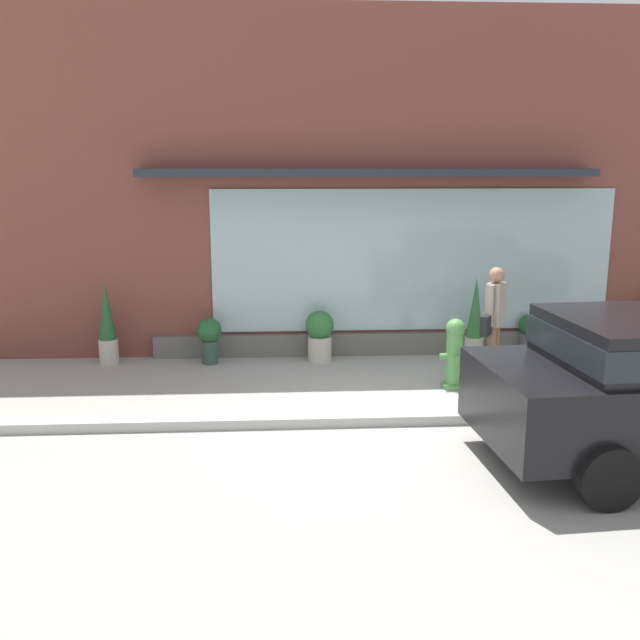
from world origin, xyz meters
The scene contains 11 objects.
ground_plane centered at (0.00, 0.00, 0.00)m, with size 60.00×60.00×0.00m, color #9E9B93.
curb_strip centered at (0.00, -0.20, 0.06)m, with size 14.00×0.24×0.12m, color #B2B2AD.
storefront centered at (0.01, 3.19, 2.66)m, with size 14.00×0.81×5.43m.
fire_hydrant centered at (1.01, 1.14, 0.50)m, with size 0.41×0.38×0.98m.
pedestrian_with_handbag centered at (1.63, 1.45, 0.95)m, with size 0.46×0.56×1.64m.
potted_plant_low_front centered at (2.69, 2.87, 0.32)m, with size 0.39×0.39×0.66m.
potted_plant_near_hydrant centered at (-4.06, 2.67, 0.61)m, with size 0.30×0.30×1.28m.
potted_plant_by_entrance centered at (-2.49, 2.58, 0.43)m, with size 0.39×0.39×0.72m.
potted_plant_window_center centered at (-0.77, 2.61, 0.44)m, with size 0.45×0.45×0.81m.
potted_plant_window_right centered at (1.72, 2.67, 0.63)m, with size 0.30×0.30×1.31m.
potted_plant_trailing_edge centered at (3.53, 2.70, 0.21)m, with size 0.29×0.29×0.44m.
Camera 1 is at (-1.40, -8.16, 3.03)m, focal length 39.68 mm.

